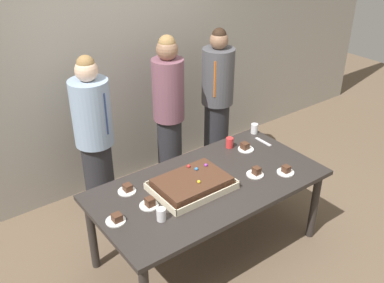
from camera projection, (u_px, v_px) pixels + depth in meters
The scene contains 17 objects.
ground_plane at pixel (207, 250), 4.05m from camera, with size 12.00×12.00×0.00m, color brown.
interior_back_panel at pixel (112, 49), 4.45m from camera, with size 8.00×0.12×3.00m, color #9E998E.
party_table at pixel (209, 190), 3.73m from camera, with size 1.98×1.02×0.75m.
sheet_cake at pixel (192, 184), 3.60m from camera, with size 0.64×0.47×0.12m.
plated_slice_near_left at pixel (127, 189), 3.57m from camera, with size 0.15×0.15×0.06m.
plated_slice_near_right at pixel (149, 203), 3.40m from camera, with size 0.15×0.15×0.08m.
plated_slice_far_left at pixel (286, 171), 3.81m from camera, with size 0.15×0.15×0.07m.
plated_slice_far_right at pixel (245, 147), 4.16m from camera, with size 0.15×0.15×0.07m.
plated_slice_center_front at pixel (116, 219), 3.24m from camera, with size 0.15×0.15×0.07m.
plated_slice_center_back at pixel (256, 173), 3.78m from camera, with size 0.15×0.15×0.08m.
drink_cup_nearest at pixel (254, 129), 4.45m from camera, with size 0.07×0.07×0.10m, color white.
drink_cup_middle at pixel (230, 143), 4.19m from camera, with size 0.07×0.07×0.10m, color red.
drink_cup_far_end at pixel (161, 214), 3.24m from camera, with size 0.07×0.07×0.10m, color white.
cake_server_utensil at pixel (263, 142), 4.30m from camera, with size 0.03×0.20×0.01m, color silver.
person_serving_front at pixel (95, 138), 4.13m from camera, with size 0.36×0.36×1.67m.
person_green_shirt_behind at pixel (169, 114), 4.49m from camera, with size 0.32×0.32×1.72m.
person_striped_tie_right at pixel (217, 103), 4.81m from camera, with size 0.34×0.34×1.69m.
Camera 1 is at (-1.94, -2.37, 2.84)m, focal length 41.21 mm.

